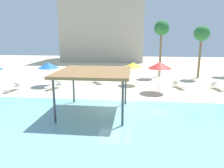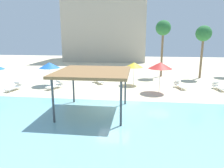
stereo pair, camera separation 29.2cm
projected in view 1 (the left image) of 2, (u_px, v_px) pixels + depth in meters
The scene contains 14 objects.
ground_plane at pixel (114, 107), 16.03m from camera, with size 80.00×80.00×0.00m, color beige.
lagoon_water at pixel (104, 139), 10.94m from camera, with size 44.00×13.50×0.04m, color #7AB7C1.
shade_pavilion at pixel (94, 73), 14.14m from camera, with size 4.82×4.82×2.97m.
beach_umbrella_yellow_0 at pixel (133, 65), 22.78m from camera, with size 1.95×1.95×2.46m.
beach_umbrella_blue_2 at pixel (48, 65), 22.28m from camera, with size 2.17×2.17×2.50m.
beach_umbrella_red_3 at pixel (160, 65), 19.72m from camera, with size 2.22×2.22×2.87m.
lounge_chair_0 at pixel (179, 85), 21.77m from camera, with size 1.11×1.99×0.74m.
lounge_chair_1 at pixel (217, 86), 21.21m from camera, with size 0.86×1.96×0.74m.
lounge_chair_2 at pixel (97, 80), 23.97m from camera, with size 1.52×1.92×0.74m.
lounge_chair_3 at pixel (13, 87), 20.65m from camera, with size 0.93×1.97×0.74m.
lounge_chair_4 at pixel (55, 86), 21.38m from camera, with size 1.42×1.96×0.74m.
palm_tree_0 at pixel (162, 30), 26.70m from camera, with size 1.90×1.90×7.19m.
palm_tree_2 at pixel (202, 35), 25.84m from camera, with size 1.90×1.90×6.49m.
hotel_block_0 at pixel (104, 26), 46.29m from camera, with size 16.75×11.76×14.56m, color #B2A893.
Camera 1 is at (1.44, -15.17, 5.26)m, focal length 33.82 mm.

